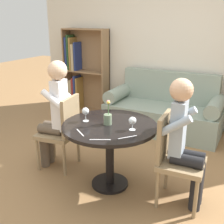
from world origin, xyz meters
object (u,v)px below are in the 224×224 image
chair_right (175,156)px  person_left (55,112)px  bookshelf_left (81,73)px  person_right (185,140)px  wine_glass_left (86,112)px  wine_glass_right (132,121)px  couch (163,112)px  chair_left (63,129)px  flower_vase (108,116)px

chair_right → person_left: (-1.44, 0.01, 0.21)m
bookshelf_left → person_right: bearing=-38.7°
bookshelf_left → wine_glass_left: (1.48, -2.11, 0.08)m
chair_right → person_right: bearing=-87.5°
person_left → person_right: person_left is taller
bookshelf_left → wine_glass_left: 2.58m
bookshelf_left → wine_glass_right: (2.02, -2.10, 0.07)m
chair_right → wine_glass_left: bearing=91.5°
couch → chair_left: (-0.68, -1.73, 0.18)m
couch → flower_vase: 1.88m
couch → wine_glass_left: couch is taller
wine_glass_left → wine_glass_right: wine_glass_left is taller
person_right → wine_glass_left: 1.05m
wine_glass_left → chair_left: bearing=164.4°
chair_right → wine_glass_left: (-0.95, -0.08, 0.32)m
chair_right → person_left: 1.46m
chair_left → flower_vase: bearing=74.9°
chair_right → wine_glass_right: size_ratio=6.69×
couch → wine_glass_left: bearing=-98.3°
person_left → flower_vase: person_left is taller
bookshelf_left → wine_glass_left: bearing=-54.9°
couch → chair_right: (0.68, -1.76, 0.18)m
chair_left → wine_glass_left: size_ratio=6.02×
bookshelf_left → wine_glass_left: bookshelf_left is taller
bookshelf_left → flower_vase: (1.73, -2.08, 0.07)m
chair_left → person_left: size_ratio=0.69×
chair_right → bookshelf_left: bearing=46.7°
chair_left → wine_glass_left: bearing=66.6°
chair_left → wine_glass_left: 0.53m
person_right → wine_glass_left: bearing=91.6°
wine_glass_left → wine_glass_right: (0.53, 0.01, -0.01)m
couch → wine_glass_right: (0.26, -1.83, 0.49)m
person_left → person_right: bearing=82.1°
chair_left → person_left: bearing=-84.4°
couch → person_right: bearing=-66.3°
chair_left → person_right: bearing=81.3°
bookshelf_left → chair_right: bearing=-39.8°
wine_glass_left → flower_vase: 0.25m
wine_glass_left → chair_right: bearing=5.1°
chair_left → chair_right: size_ratio=1.00×
person_left → flower_vase: 0.75m
chair_right → wine_glass_left: size_ratio=6.02×
couch → wine_glass_left: 1.93m
bookshelf_left → flower_vase: 2.71m
couch → chair_left: couch is taller
wine_glass_left → person_right: bearing=5.2°
person_right → bookshelf_left: bearing=47.8°
bookshelf_left → person_left: (0.99, -2.01, -0.02)m
person_left → wine_glass_right: bearing=77.4°
person_left → wine_glass_right: person_left is taller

